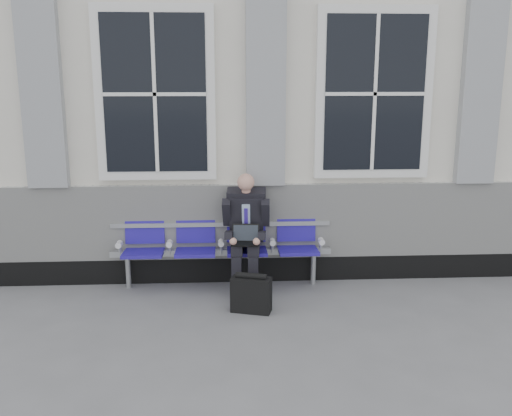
{
  "coord_description": "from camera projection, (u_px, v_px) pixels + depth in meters",
  "views": [
    {
      "loc": [
        -1.38,
        -5.15,
        2.44
      ],
      "look_at": [
        -1.04,
        0.9,
        1.04
      ],
      "focal_mm": 40.0,
      "sensor_mm": 36.0,
      "label": 1
    }
  ],
  "objects": [
    {
      "name": "ground",
      "position": [
        366.0,
        330.0,
        5.63
      ],
      "size": [
        70.0,
        70.0,
        0.0
      ],
      "primitive_type": "plane",
      "color": "slate",
      "rests_on": "ground"
    },
    {
      "name": "station_building",
      "position": [
        315.0,
        92.0,
        8.51
      ],
      "size": [
        14.4,
        4.4,
        4.49
      ],
      "color": "silver",
      "rests_on": "ground"
    },
    {
      "name": "bench",
      "position": [
        221.0,
        241.0,
        6.72
      ],
      "size": [
        2.6,
        0.47,
        0.91
      ],
      "color": "#9EA0A3",
      "rests_on": "ground"
    },
    {
      "name": "businessman",
      "position": [
        246.0,
        227.0,
        6.56
      ],
      "size": [
        0.56,
        0.75,
        1.38
      ],
      "color": "black",
      "rests_on": "ground"
    },
    {
      "name": "briefcase",
      "position": [
        251.0,
        294.0,
        6.03
      ],
      "size": [
        0.45,
        0.29,
        0.43
      ],
      "color": "black",
      "rests_on": "ground"
    }
  ]
}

